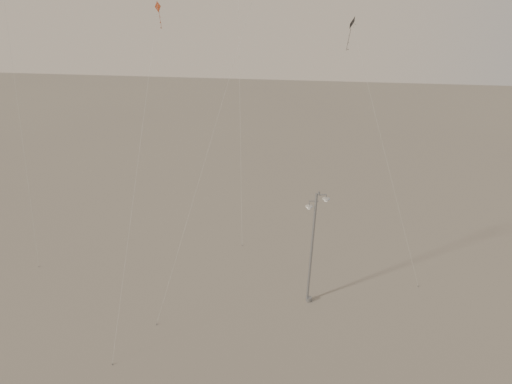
# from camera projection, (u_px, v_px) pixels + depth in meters

# --- Properties ---
(ground) EXTENTS (160.00, 160.00, 0.00)m
(ground) POSITION_uv_depth(u_px,v_px,m) (207.00, 332.00, 32.90)
(ground) COLOR gray
(ground) RESTS_ON ground
(street_lamp) EXTENTS (1.61, 0.67, 8.67)m
(street_lamp) POSITION_uv_depth(u_px,v_px,m) (313.00, 245.00, 34.04)
(street_lamp) COLOR #94989D
(street_lamp) RESTS_ON ground
(kite_1) EXTENTS (6.17, 12.19, 22.76)m
(kite_1) POSITION_uv_depth(u_px,v_px,m) (240.00, 43.00, 34.18)
(kite_1) COLOR #2D2825
(kite_1) RESTS_ON ground
(kite_3) EXTENTS (0.60, 14.56, 19.77)m
(kite_3) POSITION_uv_depth(u_px,v_px,m) (148.00, 84.00, 33.91)
(kite_3) COLOR maroon
(kite_3) RESTS_ON ground
(kite_4) EXTENTS (6.65, 0.75, 19.20)m
(kite_4) POSITION_uv_depth(u_px,v_px,m) (368.00, 87.00, 32.15)
(kite_4) COLOR #2D2825
(kite_4) RESTS_ON ground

